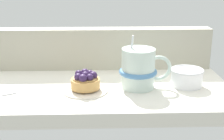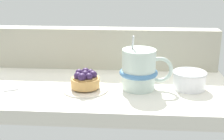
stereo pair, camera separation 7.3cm
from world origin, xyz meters
The scene contains 6 objects.
ground_plane centered at (0.00, 0.00, -1.66)cm, with size 66.28×33.26×3.32cm, color silver.
window_rail_back centered at (0.00, 14.18, 5.85)cm, with size 64.95×4.91×11.70cm, color #B2AD99.
dessert_plate centered at (-2.73, -4.06, 0.36)cm, with size 11.01×11.01×0.77cm.
raspberry_tart centered at (-2.73, -4.06, 2.59)cm, with size 6.85×6.85×4.14cm.
coffee_mug centered at (10.18, -2.11, 4.78)cm, with size 12.80×9.28×13.07cm.
sugar_bowl centered at (22.25, -1.35, 2.31)cm, with size 8.18×8.18×4.35cm.
Camera 2 is at (8.65, -72.66, 27.56)cm, focal length 49.47 mm.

